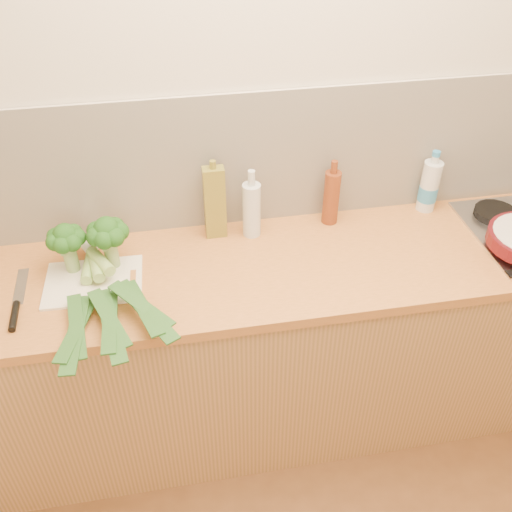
{
  "coord_description": "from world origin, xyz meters",
  "views": [
    {
      "loc": [
        -0.43,
        -0.39,
        2.23
      ],
      "look_at": [
        -0.16,
        1.1,
        1.02
      ],
      "focal_mm": 40.0,
      "sensor_mm": 36.0,
      "label": 1
    }
  ],
  "objects": [
    {
      "name": "amber_bottle",
      "position": [
        0.2,
        1.42,
        1.02
      ],
      "size": [
        0.06,
        0.06,
        0.27
      ],
      "color": "maroon",
      "rests_on": "counter"
    },
    {
      "name": "oil_tin",
      "position": [
        -0.26,
        1.41,
        1.05
      ],
      "size": [
        0.08,
        0.05,
        0.33
      ],
      "color": "olive",
      "rests_on": "counter"
    },
    {
      "name": "chefs_knife",
      "position": [
        -0.97,
        1.1,
        0.91
      ],
      "size": [
        0.04,
        0.32,
        0.02
      ],
      "rotation": [
        0.0,
        0.0,
        0.02
      ],
      "color": "silver",
      "rests_on": "counter"
    },
    {
      "name": "chopping_board",
      "position": [
        -0.72,
        1.2,
        0.91
      ],
      "size": [
        0.34,
        0.26,
        0.01
      ],
      "primitive_type": "cube",
      "rotation": [
        0.0,
        0.0,
        -0.03
      ],
      "color": "#EBE7CD",
      "rests_on": "counter"
    },
    {
      "name": "counter",
      "position": [
        0.0,
        1.2,
        0.45
      ],
      "size": [
        3.2,
        0.62,
        0.9
      ],
      "color": "#B27D4A",
      "rests_on": "ground"
    },
    {
      "name": "leek_mid",
      "position": [
        -0.69,
        1.15,
        0.95
      ],
      "size": [
        0.18,
        0.65,
        0.04
      ],
      "rotation": [
        0.0,
        0.0,
        0.18
      ],
      "color": "white",
      "rests_on": "chopping_board"
    },
    {
      "name": "leek_back",
      "position": [
        -0.65,
        1.16,
        0.97
      ],
      "size": [
        0.36,
        0.62,
        0.04
      ],
      "rotation": [
        0.0,
        0.0,
        0.49
      ],
      "color": "white",
      "rests_on": "chopping_board"
    },
    {
      "name": "room_shell",
      "position": [
        0.0,
        1.49,
        1.17
      ],
      "size": [
        3.5,
        3.5,
        3.5
      ],
      "color": "beige",
      "rests_on": "ground"
    },
    {
      "name": "broccoli_right",
      "position": [
        -0.65,
        1.28,
        1.05
      ],
      "size": [
        0.15,
        0.15,
        0.21
      ],
      "color": "#7FA15E",
      "rests_on": "chopping_board"
    },
    {
      "name": "water_bottle",
      "position": [
        0.62,
        1.44,
        1.0
      ],
      "size": [
        0.08,
        0.08,
        0.25
      ],
      "color": "silver",
      "rests_on": "counter"
    },
    {
      "name": "broccoli_left",
      "position": [
        -0.8,
        1.28,
        1.04
      ],
      "size": [
        0.14,
        0.14,
        0.19
      ],
      "color": "#7FA15E",
      "rests_on": "chopping_board"
    },
    {
      "name": "leek_front",
      "position": [
        -0.74,
        1.19,
        0.93
      ],
      "size": [
        0.12,
        0.71,
        0.04
      ],
      "rotation": [
        0.0,
        0.0,
        -0.08
      ],
      "color": "white",
      "rests_on": "chopping_board"
    },
    {
      "name": "glass_bottle",
      "position": [
        -0.12,
        1.39,
        1.02
      ],
      "size": [
        0.07,
        0.07,
        0.28
      ],
      "color": "silver",
      "rests_on": "counter"
    }
  ]
}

